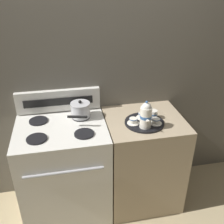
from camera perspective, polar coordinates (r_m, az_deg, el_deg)
ground_plane at (r=2.77m, az=-1.92°, el=-18.63°), size 6.00×6.00×0.00m
wall_back at (r=2.40m, az=-3.66°, el=5.62°), size 6.00×0.05×2.20m
stove at (r=2.45m, az=-10.16°, el=-12.31°), size 0.75×0.64×0.91m
control_panel at (r=2.38m, az=-11.57°, el=2.45°), size 0.74×0.05×0.20m
side_counter at (r=2.53m, az=6.58°, el=-10.35°), size 0.67×0.61×0.90m
saucepan at (r=2.26m, az=-6.89°, el=0.49°), size 0.20×0.27×0.15m
serving_tray at (r=2.21m, az=7.04°, el=-2.28°), size 0.33×0.33×0.01m
teapot at (r=2.08m, az=7.39°, el=-0.70°), size 0.09×0.15×0.24m
teacup_left at (r=2.19m, az=9.55°, el=-1.98°), size 0.10×0.10×0.05m
teacup_right at (r=2.25m, az=6.55°, el=-0.77°), size 0.10×0.10×0.05m
teacup_front at (r=2.17m, az=4.63°, el=-1.94°), size 0.10×0.10×0.05m
creamer_jug at (r=2.28m, az=8.95°, el=-0.38°), size 0.07×0.07×0.06m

